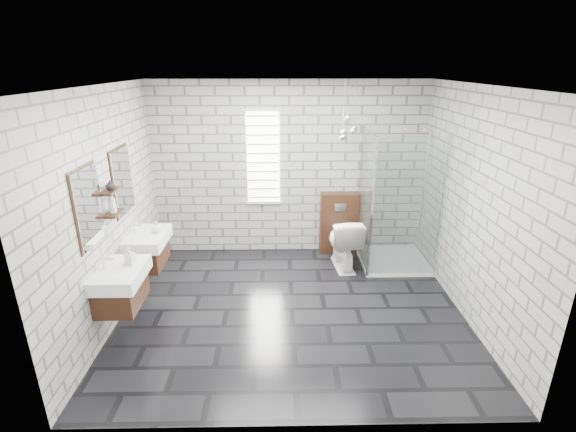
{
  "coord_description": "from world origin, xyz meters",
  "views": [
    {
      "loc": [
        -0.14,
        -4.52,
        2.93
      ],
      "look_at": [
        -0.04,
        0.35,
        1.12
      ],
      "focal_mm": 26.0,
      "sensor_mm": 36.0,
      "label": 1
    }
  ],
  "objects_px": {
    "cistern_panel": "(339,223)",
    "toilet": "(343,242)",
    "shower_enclosure": "(390,235)",
    "vanity_left": "(117,276)",
    "vanity_right": "(145,240)"
  },
  "relations": [
    {
      "from": "cistern_panel",
      "to": "toilet",
      "type": "distance_m",
      "value": 0.54
    },
    {
      "from": "cistern_panel",
      "to": "shower_enclosure",
      "type": "bearing_deg",
      "value": -36.41
    },
    {
      "from": "vanity_left",
      "to": "vanity_right",
      "type": "height_order",
      "value": "same"
    },
    {
      "from": "cistern_panel",
      "to": "toilet",
      "type": "xyz_separation_m",
      "value": [
        0.0,
        -0.53,
        -0.1
      ]
    },
    {
      "from": "vanity_right",
      "to": "toilet",
      "type": "relative_size",
      "value": 1.97
    },
    {
      "from": "cistern_panel",
      "to": "vanity_right",
      "type": "bearing_deg",
      "value": -155.65
    },
    {
      "from": "cistern_panel",
      "to": "shower_enclosure",
      "type": "relative_size",
      "value": 0.49
    },
    {
      "from": "toilet",
      "to": "vanity_left",
      "type": "bearing_deg",
      "value": 26.05
    },
    {
      "from": "vanity_right",
      "to": "cistern_panel",
      "type": "distance_m",
      "value": 2.98
    },
    {
      "from": "vanity_left",
      "to": "vanity_right",
      "type": "xyz_separation_m",
      "value": [
        0.0,
        0.97,
        0.0
      ]
    },
    {
      "from": "vanity_right",
      "to": "toilet",
      "type": "xyz_separation_m",
      "value": [
        2.71,
        0.7,
        -0.36
      ]
    },
    {
      "from": "vanity_left",
      "to": "toilet",
      "type": "distance_m",
      "value": 3.2
    },
    {
      "from": "vanity_left",
      "to": "vanity_right",
      "type": "distance_m",
      "value": 0.97
    },
    {
      "from": "shower_enclosure",
      "to": "toilet",
      "type": "height_order",
      "value": "shower_enclosure"
    },
    {
      "from": "vanity_left",
      "to": "shower_enclosure",
      "type": "relative_size",
      "value": 0.77
    }
  ]
}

